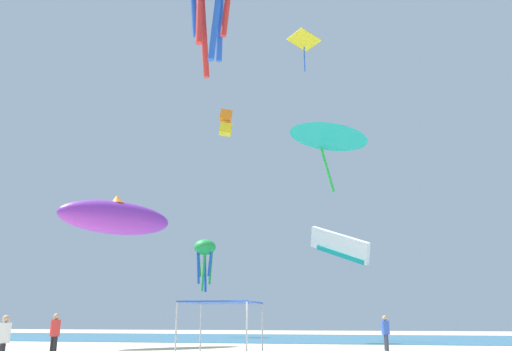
% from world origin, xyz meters
% --- Properties ---
extents(ocean_strip, '(110.00, 20.39, 0.03)m').
position_xyz_m(ocean_strip, '(0.00, 26.13, 0.01)').
color(ocean_strip, teal).
rests_on(ocean_strip, ground).
extents(canopy_tent, '(2.94, 3.34, 2.36)m').
position_xyz_m(canopy_tent, '(-2.06, 1.61, 2.25)').
color(canopy_tent, '#B2B2B7').
rests_on(canopy_tent, ground).
extents(person_near_tent, '(0.45, 0.45, 1.90)m').
position_xyz_m(person_near_tent, '(-10.31, 2.40, 1.12)').
color(person_near_tent, black).
rests_on(person_near_tent, ground).
extents(person_leftmost, '(0.43, 0.43, 1.79)m').
position_xyz_m(person_leftmost, '(-8.95, -3.01, 1.05)').
color(person_leftmost, black).
rests_on(person_leftmost, ground).
extents(person_central, '(0.44, 0.48, 1.83)m').
position_xyz_m(person_central, '(4.97, 9.31, 1.08)').
color(person_central, '#33384C').
rests_on(person_central, ground).
extents(kite_octopus_green, '(2.68, 2.68, 4.93)m').
position_xyz_m(kite_octopus_green, '(-10.74, 27.19, 8.00)').
color(kite_octopus_green, green).
extents(kite_diamond_yellow, '(2.83, 2.83, 3.01)m').
position_xyz_m(kite_diamond_yellow, '(0.38, 16.12, 22.84)').
color(kite_diamond_yellow, yellow).
extents(kite_box_orange, '(1.37, 1.28, 2.26)m').
position_xyz_m(kite_box_orange, '(-6.95, 19.97, 17.99)').
color(kite_box_orange, orange).
extents(kite_inflatable_purple, '(7.28, 7.36, 3.13)m').
position_xyz_m(kite_inflatable_purple, '(-11.98, 10.87, 8.14)').
color(kite_inflatable_purple, purple).
extents(kite_parafoil_white, '(4.87, 3.93, 3.60)m').
position_xyz_m(kite_parafoil_white, '(2.25, 21.29, 7.31)').
color(kite_parafoil_white, white).
extents(kite_delta_teal, '(5.47, 5.41, 4.05)m').
position_xyz_m(kite_delta_teal, '(2.43, 8.63, 12.36)').
color(kite_delta_teal, teal).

